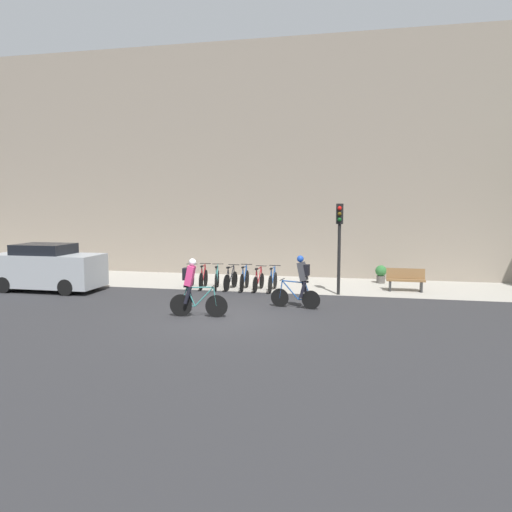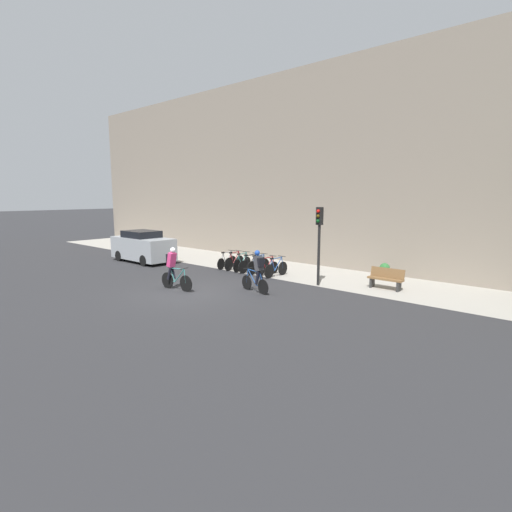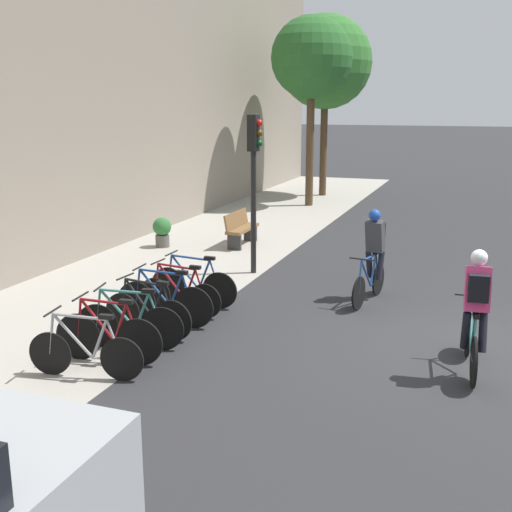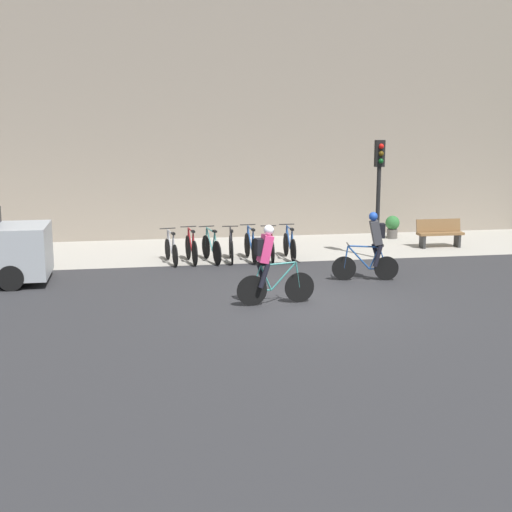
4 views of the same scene
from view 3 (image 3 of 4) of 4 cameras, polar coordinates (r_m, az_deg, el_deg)
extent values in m
plane|color=#2B2B2D|center=(10.32, 18.68, -8.09)|extent=(200.00, 200.00, 0.00)
cube|color=#A39E93|center=(12.34, -14.47, -4.25)|extent=(44.00, 4.50, 0.01)
cylinder|color=black|center=(10.04, 18.29, -6.58)|extent=(0.68, 0.11, 0.68)
cylinder|color=black|center=(9.02, 18.79, -8.94)|extent=(0.68, 0.11, 0.68)
cylinder|color=teal|center=(9.60, 18.57, -5.76)|extent=(0.60, 0.10, 0.62)
cylinder|color=teal|center=(9.22, 18.75, -6.66)|extent=(0.28, 0.07, 0.58)
cylinder|color=teal|center=(9.40, 18.75, -4.36)|extent=(0.82, 0.13, 0.07)
cylinder|color=teal|center=(9.22, 18.67, -8.48)|extent=(0.44, 0.08, 0.05)
cylinder|color=teal|center=(9.01, 18.87, -7.08)|extent=(0.23, 0.06, 0.56)
cylinder|color=teal|center=(9.91, 18.43, -5.09)|extent=(0.13, 0.05, 0.59)
cylinder|color=black|center=(9.77, 18.59, -3.34)|extent=(0.08, 0.46, 0.03)
cube|color=black|center=(9.00, 18.97, -4.98)|extent=(0.21, 0.10, 0.06)
cube|color=#DB3875|center=(9.00, 19.08, -2.79)|extent=(0.35, 0.35, 0.63)
sphere|color=silver|center=(8.98, 19.23, -0.14)|extent=(0.24, 0.24, 0.22)
cylinder|color=black|center=(9.14, 19.52, -6.38)|extent=(0.28, 0.14, 0.56)
cylinder|color=black|center=(9.12, 18.14, -6.32)|extent=(0.25, 0.13, 0.56)
cube|color=black|center=(8.86, 19.18, -2.73)|extent=(0.17, 0.27, 0.36)
cylinder|color=black|center=(11.76, 9.11, -3.31)|extent=(0.61, 0.14, 0.62)
cylinder|color=black|center=(12.74, 10.81, -2.07)|extent=(0.61, 0.14, 0.62)
cylinder|color=#1E478C|center=(12.01, 9.77, -1.57)|extent=(0.59, 0.14, 0.62)
cylinder|color=#1E478C|center=(12.38, 10.39, -1.22)|extent=(0.28, 0.08, 0.58)
cylinder|color=#1E478C|center=(12.05, 10.01, -0.14)|extent=(0.79, 0.17, 0.07)
cylinder|color=#1E478C|center=(12.54, 10.49, -2.33)|extent=(0.43, 0.10, 0.05)
cylinder|color=#1E478C|center=(12.58, 10.72, -0.97)|extent=(0.23, 0.07, 0.56)
cylinder|color=#1E478C|center=(11.72, 9.23, -1.89)|extent=(0.13, 0.06, 0.59)
cylinder|color=black|center=(11.68, 9.37, -0.28)|extent=(0.10, 0.46, 0.03)
cube|color=black|center=(12.41, 10.63, 0.34)|extent=(0.21, 0.11, 0.06)
cube|color=#3D3D42|center=(12.25, 10.55, 1.76)|extent=(0.37, 0.37, 0.63)
sphere|color=#1E47AD|center=(12.10, 10.51, 3.59)|extent=(0.25, 0.25, 0.22)
cylinder|color=black|center=(12.46, 10.03, -0.74)|extent=(0.29, 0.15, 0.56)
cylinder|color=black|center=(12.39, 10.99, -0.86)|extent=(0.25, 0.15, 0.56)
cube|color=black|center=(12.37, 10.77, 2.10)|extent=(0.18, 0.28, 0.36)
cylinder|color=black|center=(9.35, -17.82, -8.26)|extent=(0.13, 0.62, 0.62)
cylinder|color=black|center=(8.91, -11.83, -8.97)|extent=(0.13, 0.62, 0.62)
cylinder|color=#99999E|center=(9.09, -15.97, -6.85)|extent=(0.13, 0.57, 0.62)
cylinder|color=#99999E|center=(8.93, -13.72, -7.18)|extent=(0.08, 0.27, 0.58)
cylinder|color=#99999E|center=(8.95, -15.42, -5.23)|extent=(0.16, 0.77, 0.07)
cylinder|color=#99999E|center=(9.00, -13.07, -8.88)|extent=(0.10, 0.42, 0.05)
cylinder|color=#99999E|center=(8.85, -12.48, -7.26)|extent=(0.07, 0.22, 0.56)
cylinder|color=#99999E|center=(9.23, -17.72, -6.62)|extent=(0.05, 0.12, 0.59)
cylinder|color=black|center=(9.11, -17.64, -4.69)|extent=(0.46, 0.10, 0.03)
cube|color=black|center=(8.78, -13.16, -5.28)|extent=(0.11, 0.21, 0.06)
cylinder|color=black|center=(9.76, -15.51, -6.93)|extent=(0.12, 0.70, 0.70)
cylinder|color=black|center=(9.35, -10.33, -7.54)|extent=(0.12, 0.70, 0.70)
cylinder|color=maroon|center=(9.52, -13.90, -5.55)|extent=(0.10, 0.53, 0.62)
cylinder|color=maroon|center=(9.37, -11.96, -5.84)|extent=(0.07, 0.25, 0.58)
cylinder|color=maroon|center=(9.38, -13.42, -3.97)|extent=(0.12, 0.71, 0.07)
cylinder|color=maroon|center=(9.43, -11.40, -7.47)|extent=(0.08, 0.38, 0.05)
cylinder|color=maroon|center=(9.29, -10.89, -5.90)|extent=(0.06, 0.20, 0.56)
cylinder|color=maroon|center=(9.64, -15.42, -5.33)|extent=(0.05, 0.12, 0.58)
cylinder|color=black|center=(9.53, -15.34, -3.48)|extent=(0.46, 0.08, 0.03)
cube|color=black|center=(9.23, -11.46, -4.00)|extent=(0.10, 0.21, 0.06)
cylinder|color=black|center=(10.18, -13.95, -6.02)|extent=(0.17, 0.68, 0.68)
cylinder|color=black|center=(9.85, -8.36, -6.42)|extent=(0.17, 0.68, 0.68)
cylinder|color=teal|center=(9.96, -12.17, -4.64)|extent=(0.15, 0.56, 0.62)
cylinder|color=teal|center=(9.85, -10.08, -4.85)|extent=(0.09, 0.27, 0.58)
cylinder|color=teal|center=(9.84, -11.63, -3.11)|extent=(0.20, 0.75, 0.07)
cylinder|color=teal|center=(9.91, -9.50, -6.39)|extent=(0.12, 0.41, 0.05)
cylinder|color=teal|center=(9.78, -8.93, -4.87)|extent=(0.08, 0.22, 0.56)
cylinder|color=teal|center=(10.07, -13.82, -4.48)|extent=(0.06, 0.12, 0.59)
cylinder|color=black|center=(9.96, -13.71, -2.69)|extent=(0.46, 0.12, 0.03)
cube|color=black|center=(9.72, -9.52, -3.08)|extent=(0.12, 0.21, 0.06)
cylinder|color=black|center=(10.73, -11.73, -4.95)|extent=(0.08, 0.66, 0.66)
cylinder|color=black|center=(10.22, -7.36, -5.70)|extent=(0.08, 0.66, 0.66)
cylinder|color=black|center=(10.46, -10.35, -3.74)|extent=(0.08, 0.53, 0.62)
cylinder|color=black|center=(10.28, -8.72, -4.07)|extent=(0.06, 0.25, 0.58)
cylinder|color=black|center=(10.33, -9.94, -2.31)|extent=(0.09, 0.71, 0.07)
cylinder|color=black|center=(10.32, -8.26, -5.59)|extent=(0.06, 0.38, 0.05)
cylinder|color=black|center=(10.18, -7.82, -4.17)|extent=(0.05, 0.20, 0.56)
cylinder|color=black|center=(10.62, -11.63, -3.49)|extent=(0.04, 0.11, 0.58)
cylinder|color=black|center=(10.51, -11.55, -1.80)|extent=(0.46, 0.06, 0.03)
cube|color=black|center=(10.13, -8.29, -2.41)|extent=(0.09, 0.21, 0.06)
cylinder|color=black|center=(11.16, -10.57, -4.03)|extent=(0.07, 0.71, 0.71)
cylinder|color=black|center=(10.73, -5.59, -4.58)|extent=(0.07, 0.71, 0.71)
cylinder|color=#1E478C|center=(10.92, -8.98, -2.81)|extent=(0.06, 0.58, 0.62)
cylinder|color=#1E478C|center=(10.77, -7.12, -3.07)|extent=(0.05, 0.27, 0.58)
cylinder|color=#1E478C|center=(10.80, -8.48, -1.42)|extent=(0.07, 0.78, 0.07)
cylinder|color=#1E478C|center=(10.81, -6.62, -4.51)|extent=(0.05, 0.42, 0.05)
cylinder|color=#1E478C|center=(10.68, -6.09, -3.13)|extent=(0.04, 0.22, 0.56)
cylinder|color=#1E478C|center=(11.06, -10.44, -2.61)|extent=(0.04, 0.12, 0.59)
cylinder|color=black|center=(10.96, -10.32, -0.98)|extent=(0.46, 0.05, 0.03)
cube|color=black|center=(10.63, -6.60, -1.45)|extent=(0.09, 0.20, 0.06)
cylinder|color=black|center=(11.68, -8.93, -3.41)|extent=(0.07, 0.62, 0.62)
cylinder|color=black|center=(11.20, -4.54, -4.02)|extent=(0.07, 0.62, 0.62)
cylinder|color=maroon|center=(11.43, -7.52, -2.26)|extent=(0.07, 0.55, 0.62)
cylinder|color=maroon|center=(11.25, -5.88, -2.54)|extent=(0.05, 0.26, 0.58)
cylinder|color=maroon|center=(11.30, -7.08, -0.94)|extent=(0.08, 0.75, 0.07)
cylinder|color=maroon|center=(11.29, -5.45, -3.93)|extent=(0.05, 0.40, 0.05)
cylinder|color=maroon|center=(11.16, -4.98, -2.62)|extent=(0.04, 0.21, 0.56)
cylinder|color=maroon|center=(11.58, -8.81, -2.06)|extent=(0.04, 0.12, 0.58)
cylinder|color=black|center=(11.47, -8.70, -0.49)|extent=(0.46, 0.05, 0.03)
cube|color=black|center=(11.12, -5.42, -1.00)|extent=(0.09, 0.20, 0.06)
cylinder|color=black|center=(12.14, -7.78, -2.56)|extent=(0.04, 0.68, 0.68)
cylinder|color=black|center=(11.70, -3.25, -3.08)|extent=(0.04, 0.68, 0.68)
cylinder|color=#1E478C|center=(11.91, -6.31, -1.44)|extent=(0.05, 0.57, 0.62)
cylinder|color=#1E478C|center=(11.75, -4.63, -1.68)|extent=(0.04, 0.27, 0.58)
cylinder|color=#1E478C|center=(11.79, -5.85, -0.16)|extent=(0.05, 0.78, 0.07)
cylinder|color=#1E478C|center=(11.79, -4.19, -3.01)|extent=(0.04, 0.42, 0.05)
cylinder|color=#1E478C|center=(11.66, -3.69, -1.74)|extent=(0.03, 0.22, 0.56)
cylinder|color=#1E478C|center=(12.05, -7.65, -1.26)|extent=(0.04, 0.12, 0.59)
cylinder|color=black|center=(11.95, -7.52, 0.25)|extent=(0.46, 0.03, 0.03)
cube|color=black|center=(11.62, -4.14, -0.19)|extent=(0.08, 0.20, 0.06)
cylinder|color=black|center=(13.85, -0.23, 5.36)|extent=(0.12, 0.12, 3.43)
cube|color=black|center=(13.73, -0.23, 10.88)|extent=(0.26, 0.20, 0.76)
sphere|color=red|center=(13.68, 0.27, 11.74)|extent=(0.15, 0.15, 0.15)
sphere|color=#4C380A|center=(13.68, 0.27, 10.87)|extent=(0.15, 0.15, 0.15)
sphere|color=#0C4719|center=(13.70, 0.27, 10.00)|extent=(0.15, 0.15, 0.15)
cube|color=brown|center=(16.83, -1.20, 2.45)|extent=(1.47, 0.40, 0.08)
cube|color=brown|center=(16.85, -1.77, 3.29)|extent=(1.47, 0.12, 0.40)
cube|color=#2D2D2D|center=(16.34, -1.93, 1.30)|extent=(0.08, 0.36, 0.45)
cube|color=#2D2D2D|center=(17.41, -0.50, 2.07)|extent=(0.08, 0.36, 0.45)
cylinder|color=#4C3823|center=(23.43, 4.82, 9.69)|extent=(0.28, 0.28, 4.28)
sphere|color=#286028|center=(23.43, 4.97, 17.19)|extent=(2.86, 2.86, 2.86)
cylinder|color=#4C3823|center=(26.16, 6.03, 9.78)|extent=(0.28, 0.28, 4.04)
sphere|color=#33702D|center=(26.15, 6.21, 16.78)|extent=(3.62, 3.62, 3.62)
cylinder|color=#56514C|center=(16.88, -8.31, 1.33)|extent=(0.36, 0.36, 0.32)
sphere|color=#2D6B33|center=(16.80, -8.36, 2.60)|extent=(0.48, 0.48, 0.48)
camera|label=1|loc=(19.74, 65.96, 4.86)|focal=35.00mm
camera|label=2|loc=(24.38, 44.83, 10.26)|focal=28.00mm
camera|label=4|loc=(16.10, 88.75, 1.87)|focal=50.00mm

